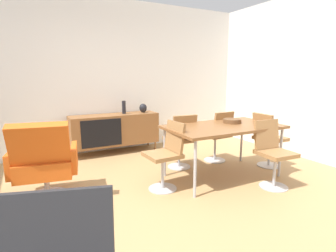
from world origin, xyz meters
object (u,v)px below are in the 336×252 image
at_px(dining_chair_far_end, 268,138).
at_px(dining_table, 223,129).
at_px(vase_cobalt, 124,107).
at_px(sideboard, 115,129).
at_px(dining_chair_back_left, 181,139).
at_px(dining_chair_front_right, 272,151).
at_px(vase_sculptural_dark, 143,108).
at_px(lounge_chair_red, 44,161).
at_px(wooden_bowl_on_table, 232,121).
at_px(dining_chair_back_right, 218,134).
at_px(dining_chair_near_window, 167,153).

bearing_deg(dining_chair_far_end, dining_table, -179.99).
xyz_separation_m(vase_cobalt, dining_chair_far_end, (1.70, -1.88, -0.37)).
xyz_separation_m(sideboard, dining_chair_back_left, (0.64, -1.32, 0.03)).
bearing_deg(dining_chair_front_right, vase_cobalt, 115.43).
relative_size(vase_sculptural_dark, lounge_chair_red, 0.18).
distance_m(wooden_bowl_on_table, dining_chair_front_right, 0.73).
bearing_deg(dining_chair_far_end, dining_chair_back_right, 133.75).
height_order(sideboard, dining_chair_far_end, dining_chair_far_end).
bearing_deg(lounge_chair_red, wooden_bowl_on_table, -6.44).
bearing_deg(dining_chair_back_right, dining_chair_back_left, 180.00).
bearing_deg(dining_chair_far_end, vase_cobalt, 132.00).
bearing_deg(sideboard, vase_sculptural_dark, 0.19).
bearing_deg(vase_cobalt, dining_chair_near_window, -92.48).
xyz_separation_m(sideboard, dining_chair_back_right, (1.35, -1.32, 0.03)).
height_order(dining_table, wooden_bowl_on_table, wooden_bowl_on_table).
bearing_deg(sideboard, dining_chair_near_window, -86.77).
bearing_deg(dining_chair_back_left, wooden_bowl_on_table, -37.71).
relative_size(sideboard, dining_chair_near_window, 1.87).
distance_m(dining_chair_back_left, lounge_chair_red, 1.93).
distance_m(vase_cobalt, dining_table, 2.05).
bearing_deg(dining_chair_back_left, vase_cobalt, 108.87).
xyz_separation_m(vase_cobalt, dining_chair_back_right, (1.16, -1.33, -0.37)).
bearing_deg(wooden_bowl_on_table, dining_chair_near_window, -175.15).
relative_size(dining_chair_near_window, lounge_chair_red, 0.90).
bearing_deg(dining_chair_back_left, dining_chair_back_right, -0.00).
relative_size(dining_chair_back_right, dining_chair_near_window, 1.00).
xyz_separation_m(dining_table, wooden_bowl_on_table, (0.24, 0.10, 0.07)).
bearing_deg(dining_chair_back_right, vase_cobalt, 131.24).
xyz_separation_m(dining_chair_front_right, dining_chair_near_window, (-1.24, 0.56, 0.00)).
xyz_separation_m(wooden_bowl_on_table, lounge_chair_red, (-2.52, 0.28, -0.30)).
height_order(sideboard, wooden_bowl_on_table, wooden_bowl_on_table).
xyz_separation_m(dining_chair_back_left, lounge_chair_red, (-1.92, -0.18, -0.00)).
bearing_deg(dining_chair_back_left, dining_chair_near_window, -133.87).
distance_m(wooden_bowl_on_table, dining_chair_far_end, 0.72).
bearing_deg(vase_sculptural_dark, lounge_chair_red, -141.00).
bearing_deg(dining_chair_front_right, wooden_bowl_on_table, 99.83).
height_order(wooden_bowl_on_table, lounge_chair_red, lounge_chair_red).
relative_size(dining_table, dining_chair_back_left, 1.87).
relative_size(sideboard, dining_table, 1.00).
height_order(wooden_bowl_on_table, dining_chair_far_end, dining_chair_far_end).
bearing_deg(dining_chair_back_right, dining_table, -122.34).
xyz_separation_m(wooden_bowl_on_table, dining_chair_far_end, (0.65, -0.10, -0.30)).
xyz_separation_m(dining_chair_near_window, dining_chair_far_end, (1.78, -0.00, 0.00)).
bearing_deg(dining_chair_back_right, dining_chair_near_window, -155.91).
bearing_deg(wooden_bowl_on_table, lounge_chair_red, 173.56).
height_order(dining_chair_back_left, dining_chair_far_end, same).
bearing_deg(dining_chair_far_end, dining_chair_front_right, -133.73).
bearing_deg(sideboard, dining_chair_back_left, -64.17).
distance_m(dining_chair_back_left, dining_chair_back_right, 0.71).
bearing_deg(lounge_chair_red, sideboard, 49.48).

